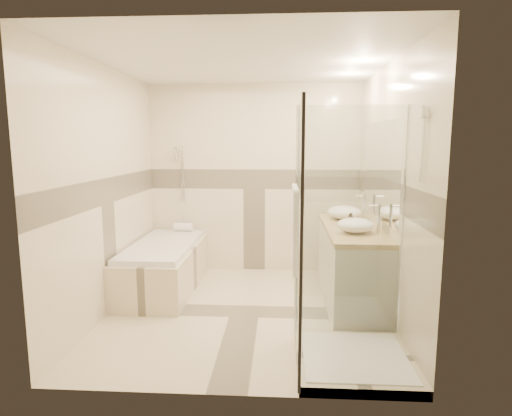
# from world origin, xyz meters

# --- Properties ---
(room) EXTENTS (2.82, 3.02, 2.52)m
(room) POSITION_xyz_m (0.06, 0.01, 1.26)
(room) COLOR beige
(room) RESTS_ON ground
(bathtub) EXTENTS (0.75, 1.70, 0.56)m
(bathtub) POSITION_xyz_m (-1.02, 0.65, 0.31)
(bathtub) COLOR beige
(bathtub) RESTS_ON ground
(vanity) EXTENTS (0.58, 1.62, 0.85)m
(vanity) POSITION_xyz_m (1.12, 0.30, 0.43)
(vanity) COLOR silver
(vanity) RESTS_ON ground
(shower_enclosure) EXTENTS (0.96, 0.93, 2.04)m
(shower_enclosure) POSITION_xyz_m (0.83, -0.97, 0.51)
(shower_enclosure) COLOR beige
(shower_enclosure) RESTS_ON ground
(vessel_sink_near) EXTENTS (0.40, 0.40, 0.16)m
(vessel_sink_near) POSITION_xyz_m (1.10, 0.77, 0.93)
(vessel_sink_near) COLOR white
(vessel_sink_near) RESTS_ON vanity
(vessel_sink_far) EXTENTS (0.37, 0.37, 0.15)m
(vessel_sink_far) POSITION_xyz_m (1.10, 0.01, 0.92)
(vessel_sink_far) COLOR white
(vessel_sink_far) RESTS_ON vanity
(faucet_near) EXTENTS (0.12, 0.03, 0.29)m
(faucet_near) POSITION_xyz_m (1.32, 0.77, 1.02)
(faucet_near) COLOR silver
(faucet_near) RESTS_ON vanity
(faucet_far) EXTENTS (0.12, 0.03, 0.29)m
(faucet_far) POSITION_xyz_m (1.32, 0.01, 1.02)
(faucet_far) COLOR silver
(faucet_far) RESTS_ON vanity
(amenity_bottle_a) EXTENTS (0.07, 0.07, 0.16)m
(amenity_bottle_a) POSITION_xyz_m (1.10, 0.25, 0.93)
(amenity_bottle_a) COLOR black
(amenity_bottle_a) RESTS_ON vanity
(amenity_bottle_b) EXTENTS (0.14, 0.14, 0.14)m
(amenity_bottle_b) POSITION_xyz_m (1.10, 0.35, 0.92)
(amenity_bottle_b) COLOR black
(amenity_bottle_b) RESTS_ON vanity
(folded_towels) EXTENTS (0.17, 0.26, 0.08)m
(folded_towels) POSITION_xyz_m (1.10, 0.94, 0.89)
(folded_towels) COLOR white
(folded_towels) RESTS_ON vanity
(rolled_towel) EXTENTS (0.24, 0.11, 0.11)m
(rolled_towel) POSITION_xyz_m (-0.94, 1.35, 0.61)
(rolled_towel) COLOR white
(rolled_towel) RESTS_ON bathtub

